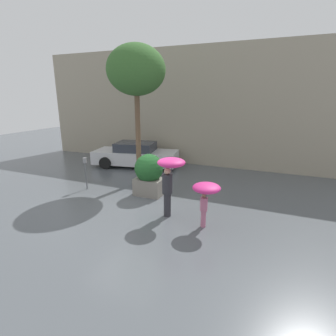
% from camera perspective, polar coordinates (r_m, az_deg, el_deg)
% --- Properties ---
extents(ground_plane, '(40.00, 40.00, 0.00)m').
position_cam_1_polar(ground_plane, '(8.87, -8.66, -8.60)').
color(ground_plane, '#51565B').
extents(building_facade, '(18.00, 0.30, 6.00)m').
position_cam_1_polar(building_facade, '(14.05, 5.10, 13.01)').
color(building_facade, '#9E937F').
rests_on(building_facade, ground).
extents(planter_box, '(1.05, 1.05, 1.56)m').
position_cam_1_polar(planter_box, '(9.66, -4.17, -1.21)').
color(planter_box, gray).
rests_on(planter_box, ground).
extents(person_adult, '(0.82, 0.82, 1.86)m').
position_cam_1_polar(person_adult, '(7.69, 0.40, -1.05)').
color(person_adult, '#2D2D33').
rests_on(person_adult, ground).
extents(person_child, '(0.77, 0.77, 1.32)m').
position_cam_1_polar(person_child, '(7.19, 8.29, -5.07)').
color(person_child, '#B76684').
rests_on(person_child, ground).
extents(parked_car_near, '(4.55, 2.49, 1.26)m').
position_cam_1_polar(parked_car_near, '(13.82, -7.02, 2.81)').
color(parked_car_near, silver).
rests_on(parked_car_near, ground).
extents(street_tree, '(2.29, 2.29, 5.52)m').
position_cam_1_polar(street_tree, '(10.82, -6.95, 20.22)').
color(street_tree, brown).
rests_on(street_tree, ground).
extents(parking_meter, '(0.14, 0.14, 1.28)m').
position_cam_1_polar(parking_meter, '(10.70, -17.56, 0.26)').
color(parking_meter, '#595B60').
rests_on(parking_meter, ground).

